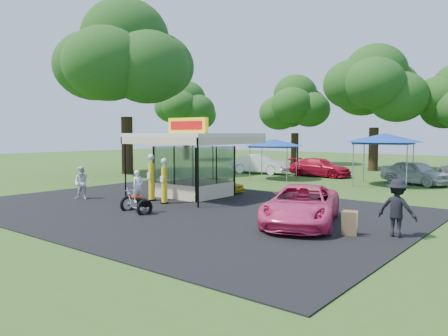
{
  "coord_description": "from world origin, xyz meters",
  "views": [
    {
      "loc": [
        13.62,
        -12.01,
        3.38
      ],
      "look_at": [
        0.8,
        4.0,
        1.74
      ],
      "focal_mm": 35.0,
      "sensor_mm": 36.0,
      "label": 1
    }
  ],
  "objects_px": {
    "kiosk_car": "(221,184)",
    "bg_car_c": "(416,173)",
    "pink_sedan": "(302,205)",
    "bg_car_a": "(260,164)",
    "tent_east": "(384,138)",
    "a_frame_sign": "(349,224)",
    "tent_west": "(274,143)",
    "gas_station_kiosk": "(194,163)",
    "motorcycle": "(137,196)",
    "bg_car_b": "(320,167)",
    "gas_pump_right": "(164,182)",
    "spectator_west": "(82,183)",
    "spectator_east_a": "(397,209)",
    "gas_pump_left": "(151,179)"
  },
  "relations": [
    {
      "from": "kiosk_car",
      "to": "bg_car_c",
      "type": "relative_size",
      "value": 0.61
    },
    {
      "from": "gas_pump_right",
      "to": "bg_car_a",
      "type": "distance_m",
      "value": 16.85
    },
    {
      "from": "gas_station_kiosk",
      "to": "motorcycle",
      "type": "bearing_deg",
      "value": -74.54
    },
    {
      "from": "bg_car_a",
      "to": "a_frame_sign",
      "type": "bearing_deg",
      "value": -145.64
    },
    {
      "from": "kiosk_car",
      "to": "tent_west",
      "type": "bearing_deg",
      "value": 10.56
    },
    {
      "from": "gas_pump_right",
      "to": "bg_car_b",
      "type": "distance_m",
      "value": 16.85
    },
    {
      "from": "bg_car_c",
      "to": "pink_sedan",
      "type": "bearing_deg",
      "value": -156.71
    },
    {
      "from": "kiosk_car",
      "to": "tent_west",
      "type": "height_order",
      "value": "tent_west"
    },
    {
      "from": "tent_west",
      "to": "gas_pump_right",
      "type": "bearing_deg",
      "value": -81.18
    },
    {
      "from": "gas_pump_right",
      "to": "tent_east",
      "type": "relative_size",
      "value": 0.46
    },
    {
      "from": "gas_pump_right",
      "to": "tent_west",
      "type": "bearing_deg",
      "value": 98.82
    },
    {
      "from": "bg_car_b",
      "to": "bg_car_c",
      "type": "distance_m",
      "value": 7.38
    },
    {
      "from": "spectator_east_a",
      "to": "bg_car_a",
      "type": "height_order",
      "value": "spectator_east_a"
    },
    {
      "from": "bg_car_a",
      "to": "bg_car_c",
      "type": "distance_m",
      "value": 12.4
    },
    {
      "from": "kiosk_car",
      "to": "bg_car_a",
      "type": "bearing_deg",
      "value": 23.34
    },
    {
      "from": "tent_west",
      "to": "bg_car_a",
      "type": "bearing_deg",
      "value": 136.82
    },
    {
      "from": "spectator_west",
      "to": "spectator_east_a",
      "type": "bearing_deg",
      "value": -22.65
    },
    {
      "from": "bg_car_b",
      "to": "bg_car_c",
      "type": "bearing_deg",
      "value": -94.79
    },
    {
      "from": "gas_station_kiosk",
      "to": "pink_sedan",
      "type": "distance_m",
      "value": 8.46
    },
    {
      "from": "pink_sedan",
      "to": "bg_car_a",
      "type": "xyz_separation_m",
      "value": [
        -12.71,
        16.12,
        0.07
      ]
    },
    {
      "from": "gas_pump_left",
      "to": "bg_car_b",
      "type": "xyz_separation_m",
      "value": [
        0.92,
        16.63,
        -0.42
      ]
    },
    {
      "from": "bg_car_b",
      "to": "tent_east",
      "type": "height_order",
      "value": "tent_east"
    },
    {
      "from": "gas_pump_right",
      "to": "bg_car_b",
      "type": "xyz_separation_m",
      "value": [
        -0.23,
        16.85,
        -0.34
      ]
    },
    {
      "from": "gas_pump_left",
      "to": "bg_car_c",
      "type": "distance_m",
      "value": 17.77
    },
    {
      "from": "motorcycle",
      "to": "tent_east",
      "type": "xyz_separation_m",
      "value": [
        4.74,
        16.4,
        2.31
      ]
    },
    {
      "from": "gas_pump_right",
      "to": "pink_sedan",
      "type": "bearing_deg",
      "value": -0.94
    },
    {
      "from": "bg_car_c",
      "to": "tent_east",
      "type": "xyz_separation_m",
      "value": [
        -1.45,
        -1.98,
        2.26
      ]
    },
    {
      "from": "gas_pump_left",
      "to": "tent_west",
      "type": "bearing_deg",
      "value": 93.85
    },
    {
      "from": "bg_car_a",
      "to": "pink_sedan",
      "type": "bearing_deg",
      "value": -148.82
    },
    {
      "from": "pink_sedan",
      "to": "tent_west",
      "type": "distance_m",
      "value": 16.18
    },
    {
      "from": "pink_sedan",
      "to": "tent_east",
      "type": "height_order",
      "value": "tent_east"
    },
    {
      "from": "gas_pump_right",
      "to": "tent_east",
      "type": "bearing_deg",
      "value": 68.02
    },
    {
      "from": "tent_east",
      "to": "spectator_east_a",
      "type": "bearing_deg",
      "value": -69.77
    },
    {
      "from": "gas_pump_right",
      "to": "spectator_west",
      "type": "xyz_separation_m",
      "value": [
        -4.32,
        -1.64,
        -0.21
      ]
    },
    {
      "from": "gas_pump_right",
      "to": "kiosk_car",
      "type": "relative_size",
      "value": 0.78
    },
    {
      "from": "a_frame_sign",
      "to": "kiosk_car",
      "type": "xyz_separation_m",
      "value": [
        -10.05,
        5.7,
        0.05
      ]
    },
    {
      "from": "gas_station_kiosk",
      "to": "bg_car_b",
      "type": "distance_m",
      "value": 14.22
    },
    {
      "from": "kiosk_car",
      "to": "gas_station_kiosk",
      "type": "bearing_deg",
      "value": -180.0
    },
    {
      "from": "pink_sedan",
      "to": "bg_car_c",
      "type": "relative_size",
      "value": 1.13
    },
    {
      "from": "a_frame_sign",
      "to": "spectator_east_a",
      "type": "relative_size",
      "value": 0.45
    },
    {
      "from": "gas_pump_left",
      "to": "bg_car_c",
      "type": "height_order",
      "value": "gas_pump_left"
    },
    {
      "from": "spectator_west",
      "to": "bg_car_b",
      "type": "xyz_separation_m",
      "value": [
        4.09,
        18.49,
        -0.14
      ]
    },
    {
      "from": "a_frame_sign",
      "to": "spectator_east_a",
      "type": "height_order",
      "value": "spectator_east_a"
    },
    {
      "from": "gas_pump_right",
      "to": "tent_east",
      "type": "height_order",
      "value": "tent_east"
    },
    {
      "from": "gas_station_kiosk",
      "to": "pink_sedan",
      "type": "height_order",
      "value": "gas_station_kiosk"
    },
    {
      "from": "tent_east",
      "to": "a_frame_sign",
      "type": "bearing_deg",
      "value": -75.23
    },
    {
      "from": "gas_station_kiosk",
      "to": "tent_west",
      "type": "xyz_separation_m",
      "value": [
        -1.49,
        10.22,
        0.89
      ]
    },
    {
      "from": "pink_sedan",
      "to": "spectator_east_a",
      "type": "xyz_separation_m",
      "value": [
        3.38,
        0.13,
        0.23
      ]
    },
    {
      "from": "tent_east",
      "to": "tent_west",
      "type": "bearing_deg",
      "value": -171.91
    },
    {
      "from": "kiosk_car",
      "to": "bg_car_c",
      "type": "bearing_deg",
      "value": -34.43
    }
  ]
}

